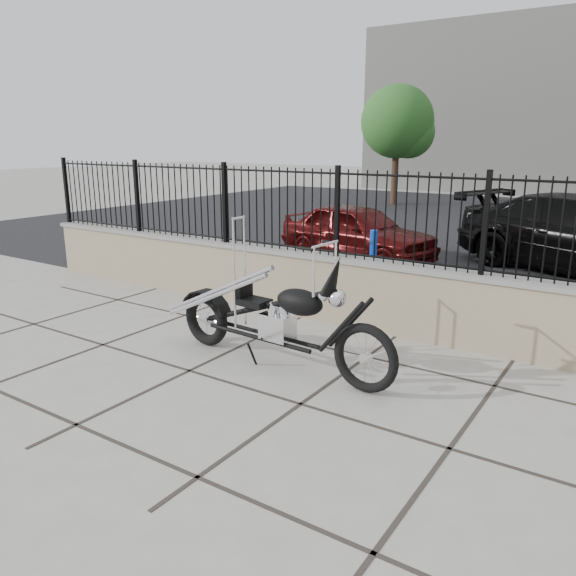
# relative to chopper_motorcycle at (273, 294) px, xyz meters

# --- Properties ---
(ground_plane) EXTENTS (90.00, 90.00, 0.00)m
(ground_plane) POSITION_rel_chopper_motorcycle_xyz_m (0.80, -0.68, -0.86)
(ground_plane) COLOR #99968E
(ground_plane) RESTS_ON ground
(parking_lot) EXTENTS (30.00, 30.00, 0.00)m
(parking_lot) POSITION_rel_chopper_motorcycle_xyz_m (0.80, 11.82, -0.86)
(parking_lot) COLOR black
(parking_lot) RESTS_ON ground
(retaining_wall) EXTENTS (14.00, 0.36, 0.96)m
(retaining_wall) POSITION_rel_chopper_motorcycle_xyz_m (0.80, 1.82, -0.38)
(retaining_wall) COLOR gray
(retaining_wall) RESTS_ON ground_plane
(iron_fence) EXTENTS (14.00, 0.08, 1.20)m
(iron_fence) POSITION_rel_chopper_motorcycle_xyz_m (0.80, 1.82, 0.70)
(iron_fence) COLOR black
(iron_fence) RESTS_ON retaining_wall
(chopper_motorcycle) EXTENTS (2.90, 0.69, 1.72)m
(chopper_motorcycle) POSITION_rel_chopper_motorcycle_xyz_m (0.00, 0.00, 0.00)
(chopper_motorcycle) COLOR black
(chopper_motorcycle) RESTS_ON ground_plane
(car_red) EXTENTS (3.78, 2.08, 1.22)m
(car_red) POSITION_rel_chopper_motorcycle_xyz_m (-1.90, 5.88, -0.25)
(car_red) COLOR #45090A
(car_red) RESTS_ON parking_lot
(bollard_a) EXTENTS (0.16, 0.16, 1.06)m
(bollard_a) POSITION_rel_chopper_motorcycle_xyz_m (-0.48, 3.66, -0.33)
(bollard_a) COLOR #0B5CAD
(bollard_a) RESTS_ON ground_plane
(tree_left) EXTENTS (2.82, 2.82, 4.77)m
(tree_left) POSITION_rel_chopper_motorcycle_xyz_m (-5.54, 16.33, 2.48)
(tree_left) COLOR #382619
(tree_left) RESTS_ON ground_plane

